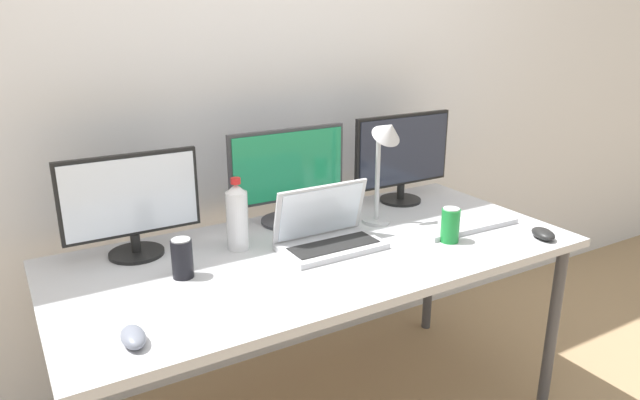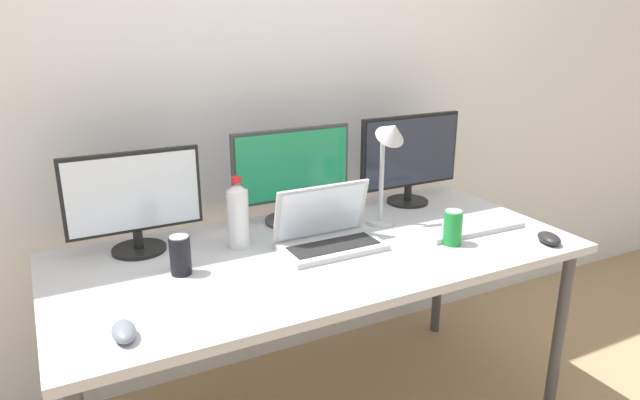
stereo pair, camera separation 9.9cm
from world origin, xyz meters
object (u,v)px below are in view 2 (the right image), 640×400
soda_can_by_laptop (453,228)px  mouse_by_laptop (549,238)px  monitor_left (134,200)px  desk_lamp (389,153)px  work_desk (320,264)px  water_bottle (238,215)px  laptop_silver (328,233)px  monitor_right (410,157)px  keyboard_main (471,228)px  soda_can_near_keyboard (180,255)px  monitor_center (292,174)px  mouse_by_keyboard (124,331)px

soda_can_by_laptop → mouse_by_laptop: bearing=-25.8°
monitor_left → desk_lamp: size_ratio=1.05×
work_desk → water_bottle: size_ratio=7.03×
laptop_silver → soda_can_by_laptop: size_ratio=2.82×
monitor_right → keyboard_main: size_ratio=1.15×
work_desk → laptop_silver: bearing=12.6°
mouse_by_laptop → soda_can_near_keyboard: size_ratio=0.87×
work_desk → water_bottle: water_bottle is taller
monitor_center → water_bottle: bearing=-152.2°
keyboard_main → soda_can_near_keyboard: 1.08m
desk_lamp → keyboard_main: bearing=-34.1°
monitor_center → mouse_by_keyboard: size_ratio=4.40×
keyboard_main → soda_can_by_laptop: size_ratio=3.29×
work_desk → monitor_left: 0.67m
monitor_left → mouse_by_keyboard: size_ratio=4.13×
work_desk → laptop_silver: size_ratio=5.06×
monitor_left → laptop_silver: size_ratio=1.27×
soda_can_near_keyboard → soda_can_by_laptop: size_ratio=1.00×
monitor_left → keyboard_main: monitor_left is taller
monitor_center → mouse_by_laptop: monitor_center is taller
monitor_center → monitor_right: bearing=-1.3°
monitor_left → monitor_center: (0.59, 0.02, 0.01)m
monitor_right → mouse_by_laptop: size_ratio=4.36×
water_bottle → soda_can_by_laptop: water_bottle is taller
work_desk → monitor_left: monitor_left is taller
keyboard_main → water_bottle: (-0.83, 0.25, 0.11)m
water_bottle → desk_lamp: desk_lamp is taller
laptop_silver → keyboard_main: 0.57m
water_bottle → monitor_right: bearing=9.2°
keyboard_main → mouse_by_keyboard: bearing=-170.2°
soda_can_near_keyboard → desk_lamp: (0.80, 0.05, 0.23)m
soda_can_by_laptop → keyboard_main: bearing=26.0°
mouse_by_laptop → desk_lamp: desk_lamp is taller
mouse_by_laptop → desk_lamp: size_ratio=0.25×
laptop_silver → mouse_by_laptop: laptop_silver is taller
monitor_left → monitor_center: monitor_center is taller
monitor_right → mouse_by_keyboard: 1.41m
monitor_left → mouse_by_keyboard: (-0.14, -0.56, -0.17)m
soda_can_by_laptop → monitor_right: bearing=73.1°
water_bottle → soda_can_by_laptop: (0.68, -0.32, -0.05)m
keyboard_main → desk_lamp: 0.42m
work_desk → mouse_by_laptop: bearing=-23.5°
keyboard_main → mouse_by_keyboard: size_ratio=3.79×
laptop_silver → monitor_right: bearing=26.9°
water_bottle → keyboard_main: bearing=-16.7°
monitor_center → mouse_by_laptop: size_ratio=4.41×
monitor_center → water_bottle: (-0.27, -0.14, -0.08)m
desk_lamp → soda_can_near_keyboard: bearing=-176.4°
laptop_silver → soda_can_near_keyboard: bearing=177.8°
mouse_by_laptop → water_bottle: 1.10m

